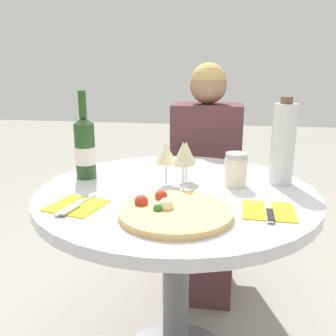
# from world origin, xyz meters

# --- Properties ---
(dining_table) EXTENTS (0.95, 0.95, 0.73)m
(dining_table) POSITION_xyz_m (0.00, 0.00, 0.59)
(dining_table) COLOR slate
(dining_table) RESTS_ON ground_plane
(chair_behind_diner) EXTENTS (0.36, 0.36, 0.88)m
(chair_behind_diner) POSITION_xyz_m (0.07, 0.76, 0.42)
(chair_behind_diner) COLOR #ADADB2
(chair_behind_diner) RESTS_ON ground_plane
(seated_diner) EXTENTS (0.35, 0.45, 1.15)m
(seated_diner) POSITION_xyz_m (0.07, 0.62, 0.51)
(seated_diner) COLOR #512D33
(seated_diner) RESTS_ON ground_plane
(pizza_large) EXTENTS (0.33, 0.33, 0.05)m
(pizza_large) POSITION_xyz_m (0.02, -0.23, 0.74)
(pizza_large) COLOR #DBB26B
(pizza_large) RESTS_ON dining_table
(wine_bottle) EXTENTS (0.08, 0.08, 0.32)m
(wine_bottle) POSITION_xyz_m (-0.35, 0.09, 0.84)
(wine_bottle) COLOR #23471E
(wine_bottle) RESTS_ON dining_table
(tall_carafe) EXTENTS (0.08, 0.08, 0.31)m
(tall_carafe) POSITION_xyz_m (0.36, 0.12, 0.87)
(tall_carafe) COLOR silver
(tall_carafe) RESTS_ON dining_table
(sugar_shaker) EXTENTS (0.08, 0.08, 0.12)m
(sugar_shaker) POSITION_xyz_m (0.20, 0.07, 0.79)
(sugar_shaker) COLOR silver
(sugar_shaker) RESTS_ON dining_table
(wine_glass_center) EXTENTS (0.08, 0.08, 0.15)m
(wine_glass_center) POSITION_xyz_m (-0.04, 0.05, 0.84)
(wine_glass_center) COLOR silver
(wine_glass_center) RESTS_ON dining_table
(wine_glass_back_right) EXTENTS (0.07, 0.07, 0.15)m
(wine_glass_back_right) POSITION_xyz_m (0.02, 0.09, 0.83)
(wine_glass_back_right) COLOR silver
(wine_glass_back_right) RESTS_ON dining_table
(wine_glass_front_right) EXTENTS (0.07, 0.07, 0.17)m
(wine_glass_front_right) POSITION_xyz_m (0.02, 0.00, 0.85)
(wine_glass_front_right) COLOR silver
(wine_glass_front_right) RESTS_ON dining_table
(place_setting_left) EXTENTS (0.18, 0.19, 0.01)m
(place_setting_left) POSITION_xyz_m (-0.28, -0.20, 0.73)
(place_setting_left) COLOR yellow
(place_setting_left) RESTS_ON dining_table
(place_setting_right) EXTENTS (0.16, 0.19, 0.01)m
(place_setting_right) POSITION_xyz_m (0.29, -0.16, 0.73)
(place_setting_right) COLOR yellow
(place_setting_right) RESTS_ON dining_table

